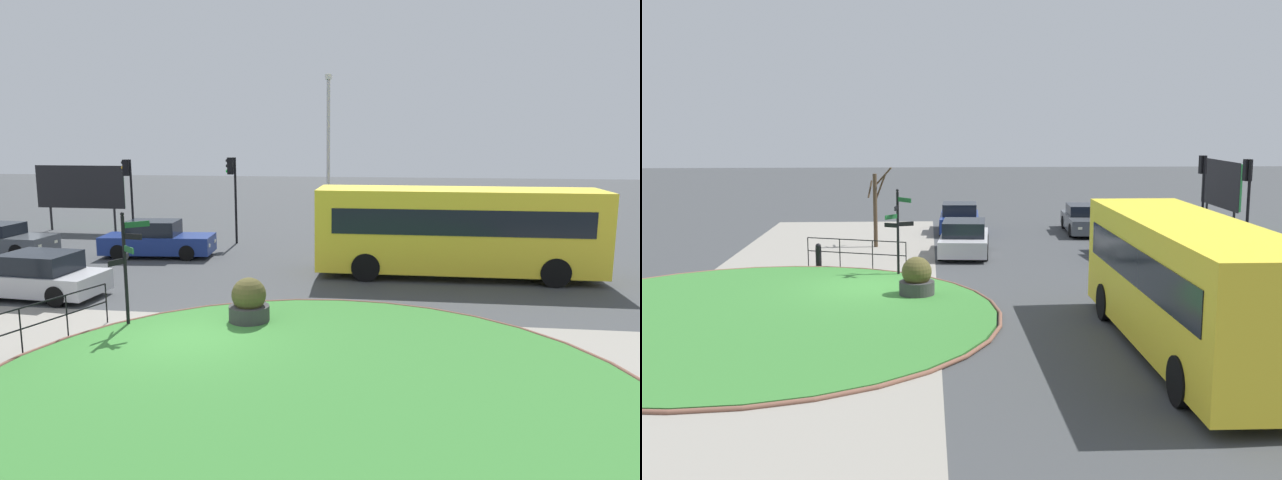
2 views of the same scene
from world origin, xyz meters
The scene contains 17 objects.
ground centered at (0.00, 0.00, 0.00)m, with size 120.00×120.00×0.00m, color #3D3F42.
sidewalk_paving centered at (0.00, -1.96, 0.01)m, with size 32.00×8.08×0.02m, color gray.
grass_island centered at (3.38, -3.11, 0.05)m, with size 13.68×13.68×0.10m, color #387A33.
grass_kerb_ring centered at (3.38, -3.11, 0.06)m, with size 13.99×13.99×0.11m, color brown.
signpost_directional centered at (-1.94, 0.77, 1.80)m, with size 0.77×1.02×3.08m.
bollard_foreground centered at (-3.75, -2.25, 0.47)m, with size 0.22×0.22×0.91m.
railing_grass_edge centered at (-3.33, -0.83, 0.72)m, with size 1.29×3.72×1.11m.
bus_yellow centered at (7.14, 7.81, 1.70)m, with size 9.93×2.60×3.17m.
car_near_lane centered at (-6.13, 3.27, 0.66)m, with size 4.34×2.24×1.42m.
car_far_lane centered at (-11.81, 9.37, 0.62)m, with size 4.61×2.04×1.35m.
car_trailing centered at (-12.17, 3.34, 0.66)m, with size 4.04×2.03×1.44m.
car_oncoming centered at (-4.96, 9.84, 0.70)m, with size 4.71×2.10×1.53m.
traffic_light_near centered at (-2.63, 13.32, 2.94)m, with size 0.49×0.27×4.03m.
traffic_light_far centered at (-7.90, 13.61, 2.85)m, with size 0.49×0.28×3.90m.
billboard_left centered at (-11.67, 15.91, 2.31)m, with size 4.99×0.26×3.48m.
planter_near_signpost centered at (1.13, 1.45, 0.57)m, with size 1.10×1.10×1.28m.
street_tree_bare centered at (-8.15, -0.40, 1.78)m, with size 0.93×1.06×3.44m.
Camera 2 is at (24.06, 1.79, 5.54)m, focal length 42.53 mm.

